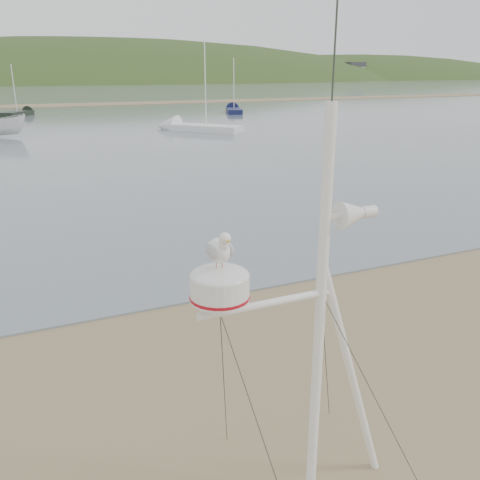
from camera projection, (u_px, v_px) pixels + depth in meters
name	position (u px, v px, depth m)	size (l,w,h in m)	color
ground	(101.00, 469.00, 6.22)	(560.00, 560.00, 0.00)	olive
water	(7.00, 90.00, 120.55)	(560.00, 256.00, 0.04)	slate
sandbar	(11.00, 106.00, 66.83)	(560.00, 7.00, 0.07)	olive
hill_ridge	(58.00, 128.00, 223.18)	(620.00, 180.00, 80.00)	#263C18
far_cottages	(14.00, 72.00, 175.88)	(294.40, 6.30, 8.00)	beige
mast_rig	(313.00, 401.00, 5.42)	(2.36, 2.52, 5.33)	white
sailboat_white_near	(184.00, 127.00, 40.69)	(6.32, 6.86, 7.45)	silver
sailboat_dark_mid	(24.00, 113.00, 54.24)	(4.14, 5.42, 5.58)	black
sailboat_blue_far	(233.00, 109.00, 58.55)	(3.58, 6.58, 6.40)	#121842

